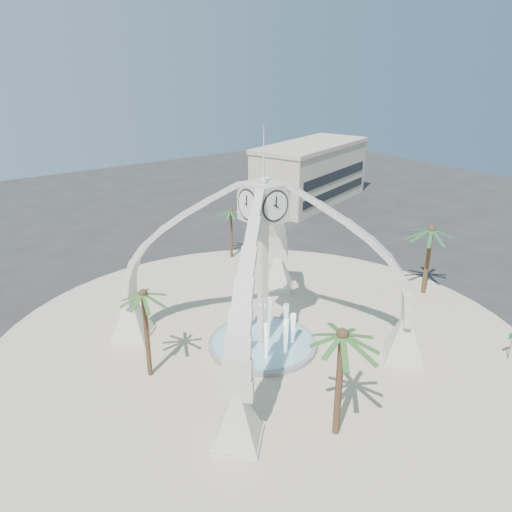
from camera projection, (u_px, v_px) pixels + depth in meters
ground at (263, 346)px, 36.90m from camera, size 140.00×140.00×0.00m
plaza at (263, 346)px, 36.89m from camera, size 40.00×40.00×0.06m
clock_tower at (263, 265)px, 34.51m from camera, size 17.94×17.94×16.30m
fountain at (263, 343)px, 36.79m from camera, size 8.00×8.00×3.62m
building_ne at (311, 173)px, 72.81m from camera, size 21.87×14.17×8.60m
palm_east at (431, 230)px, 43.10m from camera, size 5.69×5.69×6.91m
palm_west at (143, 295)px, 31.33m from camera, size 4.56×4.56×6.75m
palm_north at (231, 211)px, 51.49m from camera, size 3.85×3.85×5.85m
palm_south at (342, 336)px, 26.02m from camera, size 5.13×5.13×7.24m
street_sign at (512, 339)px, 34.63m from camera, size 0.85×0.24×2.38m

